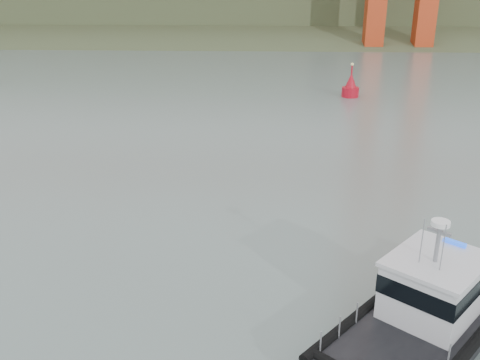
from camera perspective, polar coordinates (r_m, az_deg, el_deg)
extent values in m
plane|color=#586861|center=(19.59, 1.45, -15.48)|extent=(400.00, 400.00, 0.00)
cube|color=#324326|center=(108.33, 2.47, 15.03)|extent=(500.00, 44.72, 16.25)
cube|color=black|center=(20.21, 15.85, -13.86)|extent=(6.98, 7.91, 1.03)
cube|color=black|center=(19.55, 22.07, -16.08)|extent=(6.98, 7.91, 1.03)
cube|color=black|center=(19.28, 18.48, -14.59)|extent=(7.91, 8.43, 0.21)
cube|color=silver|center=(19.37, 19.97, -10.75)|extent=(3.97, 4.02, 1.97)
cube|color=black|center=(19.20, 20.10, -9.84)|extent=(4.04, 4.10, 0.64)
cube|color=silver|center=(18.86, 20.37, -8.01)|extent=(4.21, 4.27, 0.14)
cylinder|color=gray|center=(18.32, 20.32, -6.39)|extent=(0.14, 0.14, 1.55)
cylinder|color=white|center=(18.01, 20.62, -4.33)|extent=(0.60, 0.60, 0.15)
cylinder|color=#AD0C1B|center=(55.70, 11.67, 9.08)|extent=(1.72, 1.72, 1.15)
cone|color=#AD0C1B|center=(55.48, 11.76, 10.24)|extent=(1.34, 1.34, 1.72)
cylinder|color=#AD0C1B|center=(55.28, 11.85, 11.41)|extent=(0.15, 0.15, 0.96)
sphere|color=#E5D87F|center=(55.19, 11.89, 11.99)|extent=(0.29, 0.29, 0.29)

